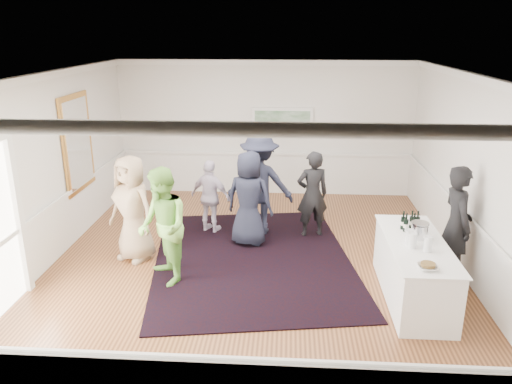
# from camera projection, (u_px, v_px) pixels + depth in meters

# --- Properties ---
(floor) EXTENTS (8.00, 8.00, 0.00)m
(floor) POSITION_uv_depth(u_px,v_px,m) (254.00, 264.00, 8.60)
(floor) COLOR #935930
(floor) RESTS_ON ground
(ceiling) EXTENTS (7.00, 8.00, 0.02)m
(ceiling) POSITION_uv_depth(u_px,v_px,m) (253.00, 75.00, 7.60)
(ceiling) COLOR white
(ceiling) RESTS_ON wall_back
(wall_left) EXTENTS (0.02, 8.00, 3.20)m
(wall_left) POSITION_uv_depth(u_px,v_px,m) (45.00, 172.00, 8.32)
(wall_left) COLOR white
(wall_left) RESTS_ON floor
(wall_right) EXTENTS (0.02, 8.00, 3.20)m
(wall_right) POSITION_uv_depth(u_px,v_px,m) (474.00, 180.00, 7.88)
(wall_right) COLOR white
(wall_right) RESTS_ON floor
(wall_back) EXTENTS (7.00, 0.02, 3.20)m
(wall_back) POSITION_uv_depth(u_px,v_px,m) (265.00, 129.00, 11.89)
(wall_back) COLOR white
(wall_back) RESTS_ON floor
(wall_front) EXTENTS (7.00, 0.02, 3.20)m
(wall_front) POSITION_uv_depth(u_px,v_px,m) (221.00, 305.00, 4.31)
(wall_front) COLOR white
(wall_front) RESTS_ON floor
(wainscoting) EXTENTS (7.00, 8.00, 1.00)m
(wainscoting) POSITION_uv_depth(u_px,v_px,m) (254.00, 238.00, 8.44)
(wainscoting) COLOR white
(wainscoting) RESTS_ON floor
(mirror) EXTENTS (0.05, 1.25, 1.85)m
(mirror) POSITION_uv_depth(u_px,v_px,m) (78.00, 143.00, 9.49)
(mirror) COLOR #C78A3A
(mirror) RESTS_ON wall_left
(landscape_painting) EXTENTS (1.44, 0.06, 0.66)m
(landscape_painting) POSITION_uv_depth(u_px,v_px,m) (282.00, 122.00, 11.76)
(landscape_painting) COLOR white
(landscape_painting) RESTS_ON wall_back
(area_rug) EXTENTS (4.02, 4.89, 0.02)m
(area_rug) POSITION_uv_depth(u_px,v_px,m) (253.00, 259.00, 8.78)
(area_rug) COLOR black
(area_rug) RESTS_ON floor
(serving_table) EXTENTS (0.85, 2.24, 0.91)m
(serving_table) POSITION_uv_depth(u_px,v_px,m) (414.00, 270.00, 7.41)
(serving_table) COLOR white
(serving_table) RESTS_ON floor
(bartender) EXTENTS (0.52, 0.74, 1.91)m
(bartender) POSITION_uv_depth(u_px,v_px,m) (456.00, 225.00, 7.78)
(bartender) COLOR black
(bartender) RESTS_ON floor
(guest_tan) EXTENTS (1.08, 0.95, 1.87)m
(guest_tan) POSITION_uv_depth(u_px,v_px,m) (132.00, 209.00, 8.55)
(guest_tan) COLOR tan
(guest_tan) RESTS_ON floor
(guest_green) EXTENTS (1.07, 1.15, 1.88)m
(guest_green) POSITION_uv_depth(u_px,v_px,m) (163.00, 227.00, 7.75)
(guest_green) COLOR #7ABE4C
(guest_green) RESTS_ON floor
(guest_lilac) EXTENTS (0.93, 0.65, 1.46)m
(guest_lilac) POSITION_uv_depth(u_px,v_px,m) (211.00, 197.00, 9.78)
(guest_lilac) COLOR silver
(guest_lilac) RESTS_ON floor
(guest_dark_a) EXTENTS (1.34, 0.81, 2.02)m
(guest_dark_a) POSITION_uv_depth(u_px,v_px,m) (259.00, 184.00, 9.66)
(guest_dark_a) COLOR black
(guest_dark_a) RESTS_ON floor
(guest_dark_b) EXTENTS (0.70, 0.55, 1.70)m
(guest_dark_b) POSITION_uv_depth(u_px,v_px,m) (312.00, 194.00, 9.55)
(guest_dark_b) COLOR black
(guest_dark_b) RESTS_ON floor
(guest_navy) EXTENTS (1.00, 0.78, 1.79)m
(guest_navy) POSITION_uv_depth(u_px,v_px,m) (249.00, 199.00, 9.17)
(guest_navy) COLOR black
(guest_navy) RESTS_ON floor
(wine_bottles) EXTENTS (0.30, 0.20, 0.31)m
(wine_bottles) POSITION_uv_depth(u_px,v_px,m) (411.00, 220.00, 7.68)
(wine_bottles) COLOR black
(wine_bottles) RESTS_ON serving_table
(juice_pitchers) EXTENTS (0.32, 0.35, 0.24)m
(juice_pitchers) POSITION_uv_depth(u_px,v_px,m) (416.00, 240.00, 7.05)
(juice_pitchers) COLOR #68A23A
(juice_pitchers) RESTS_ON serving_table
(ice_bucket) EXTENTS (0.26, 0.26, 0.25)m
(ice_bucket) POSITION_uv_depth(u_px,v_px,m) (420.00, 231.00, 7.38)
(ice_bucket) COLOR silver
(ice_bucket) RESTS_ON serving_table
(nut_bowl) EXTENTS (0.27, 0.27, 0.08)m
(nut_bowl) POSITION_uv_depth(u_px,v_px,m) (428.00, 266.00, 6.46)
(nut_bowl) COLOR white
(nut_bowl) RESTS_ON serving_table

